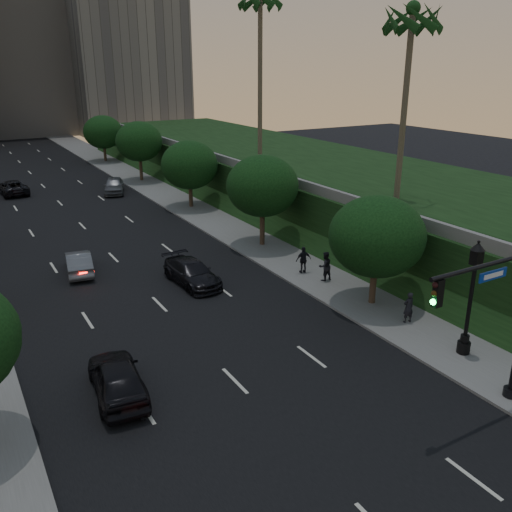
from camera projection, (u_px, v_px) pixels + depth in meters
ground at (302, 449)px, 19.01m from camera, size 160.00×160.00×0.00m
road_surface at (88, 232)px, 43.42m from camera, size 16.00×140.00×0.02m
sidewalk_right at (204, 214)px, 48.26m from camera, size 4.50×140.00×0.15m
embankment at (325, 183)px, 51.55m from camera, size 18.00×90.00×4.00m
parapet_wall at (247, 167)px, 46.73m from camera, size 0.35×90.00×0.70m
office_block_mid at (17, 62)px, 100.51m from camera, size 22.00×18.00×26.00m
office_block_right at (119, 34)px, 102.47m from camera, size 20.00×22.00×36.00m
tree_right_a at (377, 236)px, 29.05m from camera, size 5.20×5.20×6.24m
tree_right_b at (262, 186)px, 38.65m from camera, size 5.20×5.20×6.74m
tree_right_c at (189, 165)px, 49.40m from camera, size 5.20×5.20×6.24m
tree_right_d at (139, 141)px, 60.63m from camera, size 5.20×5.20×6.74m
tree_right_e at (103, 132)px, 73.00m from camera, size 5.20×5.20×6.24m
palm_mid at (412, 20)px, 33.55m from camera, size 3.20×3.20×13.00m
palm_far at (260, 1)px, 45.08m from camera, size 3.20×3.20×15.50m
traffic_signal_mast at (506, 323)px, 20.11m from camera, size 5.68×0.56×7.00m
street_lamp at (470, 304)px, 24.25m from camera, size 0.64×0.64×5.62m
sedan_near_left at (117, 378)px, 21.84m from camera, size 2.43×4.97×1.63m
sedan_mid_left at (79, 262)px, 34.75m from camera, size 2.15×4.54×1.44m
sedan_far_left at (12, 187)px, 55.71m from camera, size 2.93×5.53×1.48m
sedan_near_right at (192, 273)px, 33.03m from camera, size 2.35×5.14×1.46m
sedan_far_right at (114, 185)px, 56.11m from camera, size 3.39×5.22×1.65m
pedestrian_a at (408, 307)px, 27.75m from camera, size 0.66×0.48×1.66m
pedestrian_b at (325, 266)px, 33.13m from camera, size 0.91×0.71×1.85m
pedestrian_c at (304, 260)px, 34.36m from camera, size 1.07×0.58×1.74m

